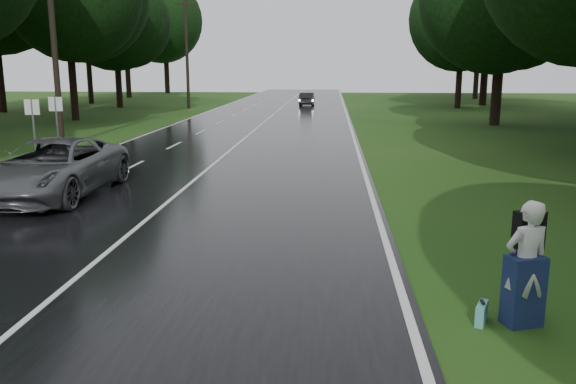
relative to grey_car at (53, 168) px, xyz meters
name	(u,v)px	position (x,y,z in m)	size (l,w,h in m)	color
ground	(14,332)	(3.56, -8.73, -0.87)	(160.00, 160.00, 0.00)	#264A16
road	(235,146)	(3.56, 11.27, -0.85)	(12.00, 140.00, 0.04)	black
lane_center	(235,146)	(3.56, 11.27, -0.83)	(0.12, 140.00, 0.01)	silver
grey_car	(53,168)	(0.00, 0.00, 0.00)	(2.77, 6.00, 1.67)	#535458
far_car	(307,99)	(5.77, 40.87, -0.20)	(1.34, 3.84, 1.27)	black
hitchhiker	(526,268)	(11.02, -7.90, 0.01)	(0.81, 0.77, 1.92)	silver
suitcase	(482,313)	(10.43, -7.91, -0.72)	(0.13, 0.44, 0.31)	teal
utility_pole_mid	(62,146)	(-4.94, 11.08, -0.87)	(1.80, 0.28, 10.85)	black
utility_pole_far	(189,108)	(-4.94, 36.89, -0.87)	(1.80, 0.28, 10.22)	black
road_sign_a	(37,163)	(-3.64, 6.03, -0.87)	(0.61, 0.10, 2.53)	white
road_sign_b	(60,155)	(-3.64, 8.03, -0.87)	(0.60, 0.10, 2.52)	white
tree_left_e	(76,120)	(-10.17, 24.45, -0.87)	(9.88, 9.88, 15.44)	black
tree_left_f	(120,108)	(-11.65, 37.50, -0.87)	(8.77, 8.77, 13.70)	black
tree_right_e	(494,125)	(18.90, 23.12, -0.87)	(8.59, 8.59, 13.42)	black
tree_right_f	(457,108)	(19.76, 38.88, -0.87)	(8.56, 8.56, 13.37)	black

